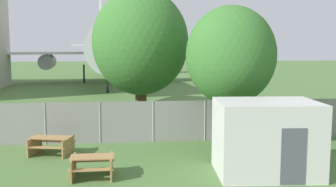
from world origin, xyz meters
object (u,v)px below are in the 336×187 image
picnic_bench_near_cabin (92,164)px  tree_near_hangar (231,56)px  portable_cabin (266,138)px  airplane (104,48)px  tree_far_right (140,43)px  picnic_bench_open_grass (51,143)px

picnic_bench_near_cabin → tree_near_hangar: tree_near_hangar is taller
portable_cabin → airplane: bearing=105.6°
portable_cabin → tree_far_right: bearing=120.5°
portable_cabin → picnic_bench_near_cabin: (-6.23, 0.28, -0.87)m
picnic_bench_near_cabin → tree_far_right: bearing=75.9°
picnic_bench_near_cabin → tree_near_hangar: 8.07m
picnic_bench_near_cabin → tree_far_right: tree_far_right is taller
tree_near_hangar → airplane: bearing=103.0°
picnic_bench_near_cabin → portable_cabin: bearing=-2.6°
airplane → picnic_bench_open_grass: (-0.42, -33.59, -3.94)m
airplane → tree_near_hangar: (7.58, -32.87, -0.23)m
tree_far_right → picnic_bench_open_grass: bearing=-129.9°
picnic_bench_near_cabin → picnic_bench_open_grass: (-2.01, 3.22, 0.01)m
portable_cabin → picnic_bench_open_grass: 8.99m
airplane → portable_cabin: airplane is taller
picnic_bench_open_grass → tree_far_right: bearing=50.1°
picnic_bench_open_grass → airplane: bearing=89.3°
picnic_bench_open_grass → tree_near_hangar: 8.85m
picnic_bench_near_cabin → picnic_bench_open_grass: size_ratio=0.79×
picnic_bench_open_grass → tree_near_hangar: size_ratio=0.30×
picnic_bench_open_grass → tree_near_hangar: (8.01, 0.71, 3.71)m
picnic_bench_near_cabin → picnic_bench_open_grass: 3.79m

